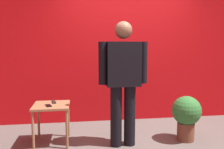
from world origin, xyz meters
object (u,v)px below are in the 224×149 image
Objects in this scene: tv_remote at (54,102)px; potted_plant at (186,114)px; standing_person at (123,78)px; cell_phone at (48,106)px; side_table at (52,111)px.

potted_plant is (1.99, -0.29, -0.19)m from tv_remote.
cell_phone is at bearing 172.81° from standing_person.
standing_person reaches higher than potted_plant.
cell_phone is at bearing 177.28° from potted_plant.
cell_phone is 0.20m from tv_remote.
side_table is at bearing 175.01° from potted_plant.
standing_person is 3.02× the size of side_table.
tv_remote is at bearing 77.13° from side_table.
potted_plant reaches higher than side_table.
side_table is 4.10× the size of cell_phone.
tv_remote is (-1.00, 0.33, -0.40)m from standing_person.
tv_remote is (0.03, 0.11, 0.10)m from side_table.
cell_phone is 0.85× the size of tv_remote.
cell_phone is (-1.06, 0.13, -0.40)m from standing_person.
tv_remote is at bearing 171.71° from potted_plant.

